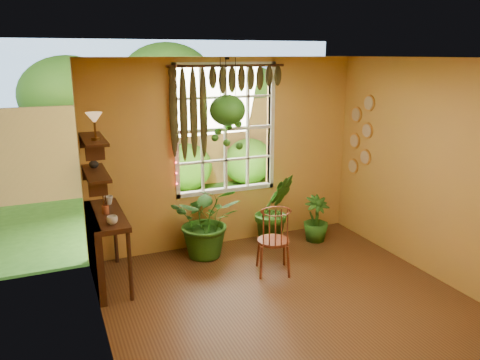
% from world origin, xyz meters
% --- Properties ---
extents(floor, '(4.50, 4.50, 0.00)m').
position_xyz_m(floor, '(0.00, 0.00, 0.00)').
color(floor, '#583319').
rests_on(floor, ground).
extents(ceiling, '(4.50, 4.50, 0.00)m').
position_xyz_m(ceiling, '(0.00, 0.00, 2.70)').
color(ceiling, white).
rests_on(ceiling, wall_back).
extents(wall_back, '(4.00, 0.00, 4.00)m').
position_xyz_m(wall_back, '(0.00, 2.25, 1.35)').
color(wall_back, '#C08A41').
rests_on(wall_back, floor).
extents(wall_left, '(0.00, 4.50, 4.50)m').
position_xyz_m(wall_left, '(-2.00, 0.00, 1.35)').
color(wall_left, '#C08A41').
rests_on(wall_left, floor).
extents(wall_right, '(0.00, 4.50, 4.50)m').
position_xyz_m(wall_right, '(2.00, 0.00, 1.35)').
color(wall_right, '#C08A41').
rests_on(wall_right, floor).
extents(window, '(1.52, 0.10, 1.86)m').
position_xyz_m(window, '(0.00, 2.28, 1.70)').
color(window, silver).
rests_on(window, wall_back).
extents(valance_vine, '(1.70, 0.12, 1.10)m').
position_xyz_m(valance_vine, '(-0.08, 2.16, 2.28)').
color(valance_vine, '#3C1B10').
rests_on(valance_vine, window).
extents(string_lights, '(0.03, 0.03, 1.54)m').
position_xyz_m(string_lights, '(-0.76, 2.19, 1.75)').
color(string_lights, '#FF2633').
rests_on(string_lights, window).
extents(wall_plates, '(0.04, 0.32, 1.10)m').
position_xyz_m(wall_plates, '(1.98, 1.79, 1.55)').
color(wall_plates, beige).
rests_on(wall_plates, wall_right).
extents(counter_ledge, '(0.40, 1.20, 0.90)m').
position_xyz_m(counter_ledge, '(-1.91, 1.60, 0.55)').
color(counter_ledge, '#3C1B10').
rests_on(counter_ledge, floor).
extents(shelf_lower, '(0.25, 0.90, 0.04)m').
position_xyz_m(shelf_lower, '(-1.88, 1.60, 1.40)').
color(shelf_lower, '#3C1B10').
rests_on(shelf_lower, wall_left).
extents(shelf_upper, '(0.25, 0.90, 0.04)m').
position_xyz_m(shelf_upper, '(-1.88, 1.60, 1.80)').
color(shelf_upper, '#3C1B10').
rests_on(shelf_upper, wall_left).
extents(backyard, '(14.00, 10.00, 12.00)m').
position_xyz_m(backyard, '(0.24, 6.87, 1.28)').
color(backyard, '#245317').
rests_on(backyard, ground).
extents(windsor_chair, '(0.52, 0.54, 1.10)m').
position_xyz_m(windsor_chair, '(0.17, 1.03, 0.32)').
color(windsor_chair, brown).
rests_on(windsor_chair, floor).
extents(potted_plant_left, '(1.19, 1.12, 1.05)m').
position_xyz_m(potted_plant_left, '(-0.43, 1.87, 0.53)').
color(potted_plant_left, '#1B4E14').
rests_on(potted_plant_left, floor).
extents(potted_plant_mid, '(0.59, 0.48, 1.08)m').
position_xyz_m(potted_plant_mid, '(0.60, 1.87, 0.54)').
color(potted_plant_mid, '#1B4E14').
rests_on(potted_plant_mid, floor).
extents(potted_plant_right, '(0.39, 0.39, 0.69)m').
position_xyz_m(potted_plant_right, '(1.24, 1.76, 0.34)').
color(potted_plant_right, '#1B4E14').
rests_on(potted_plant_right, floor).
extents(hanging_basket, '(0.48, 0.48, 1.22)m').
position_xyz_m(hanging_basket, '(-0.10, 1.93, 1.97)').
color(hanging_basket, black).
rests_on(hanging_basket, ceiling).
extents(cup_a, '(0.13, 0.13, 0.10)m').
position_xyz_m(cup_a, '(-1.78, 1.19, 0.95)').
color(cup_a, silver).
rests_on(cup_a, counter_ledge).
extents(cup_b, '(0.13, 0.13, 0.11)m').
position_xyz_m(cup_b, '(-1.72, 1.94, 0.95)').
color(cup_b, beige).
rests_on(cup_b, counter_ledge).
extents(brush_jar, '(0.08, 0.08, 0.30)m').
position_xyz_m(brush_jar, '(-1.80, 1.59, 1.02)').
color(brush_jar, brown).
rests_on(brush_jar, counter_ledge).
extents(shelf_vase, '(0.14, 0.14, 0.12)m').
position_xyz_m(shelf_vase, '(-1.87, 1.82, 1.48)').
color(shelf_vase, '#B2AD99').
rests_on(shelf_vase, shelf_lower).
extents(tiffany_lamp, '(0.18, 0.18, 0.31)m').
position_xyz_m(tiffany_lamp, '(-1.86, 1.43, 2.04)').
color(tiffany_lamp, '#573918').
rests_on(tiffany_lamp, shelf_upper).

